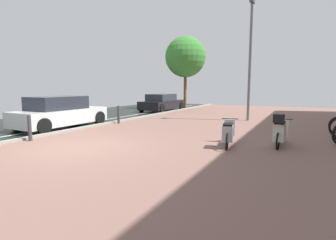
{
  "coord_description": "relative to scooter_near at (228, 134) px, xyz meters",
  "views": [
    {
      "loc": [
        6.02,
        -5.58,
        1.8
      ],
      "look_at": [
        2.81,
        0.6,
        0.91
      ],
      "focal_mm": 28.07,
      "sensor_mm": 36.0,
      "label": 1
    }
  ],
  "objects": [
    {
      "name": "scooter_mid",
      "position": [
        1.4,
        0.66,
        0.08
      ],
      "size": [
        0.52,
        1.69,
        1.05
      ],
      "color": "black",
      "rests_on": "ground"
    },
    {
      "name": "parked_car_near",
      "position": [
        -7.56,
        0.27,
        0.26
      ],
      "size": [
        1.82,
        4.1,
        1.38
      ],
      "color": "silver",
      "rests_on": "ground"
    },
    {
      "name": "scooter_near",
      "position": [
        0.0,
        0.0,
        0.0
      ],
      "size": [
        0.63,
        1.68,
        0.8
      ],
      "color": "black",
      "rests_on": "ground"
    },
    {
      "name": "bollard_near",
      "position": [
        -6.09,
        -2.23,
        0.03
      ],
      "size": [
        0.12,
        0.12,
        0.85
      ],
      "color": "#38383D",
      "rests_on": "ground"
    },
    {
      "name": "ground",
      "position": [
        -2.61,
        -2.18,
        -0.42
      ],
      "size": [
        21.0,
        40.0,
        0.13
      ],
      "color": "black"
    },
    {
      "name": "street_tree",
      "position": [
        -6.66,
        11.9,
        3.75
      ],
      "size": [
        3.24,
        3.24,
        5.78
      ],
      "color": "brown",
      "rests_on": "ground"
    },
    {
      "name": "parked_car_far",
      "position": [
        -7.48,
        9.5,
        0.2
      ],
      "size": [
        1.84,
        4.25,
        1.26
      ],
      "color": "black",
      "rests_on": "ground"
    },
    {
      "name": "lamp_post",
      "position": [
        -0.65,
        6.59,
        3.03
      ],
      "size": [
        0.2,
        0.52,
        6.2
      ],
      "color": "slate",
      "rests_on": "ground"
    },
    {
      "name": "bollard_far",
      "position": [
        -6.09,
        2.5,
        0.04
      ],
      "size": [
        0.12,
        0.12,
        0.87
      ],
      "color": "#38383D",
      "rests_on": "ground"
    }
  ]
}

